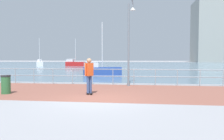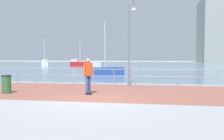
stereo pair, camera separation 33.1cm
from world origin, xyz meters
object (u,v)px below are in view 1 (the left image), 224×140
at_px(skateboarder, 89,73).
at_px(sailboat_blue, 101,70).
at_px(lamppost, 130,36).
at_px(sailboat_ivory, 40,63).
at_px(sailboat_navy, 75,63).
at_px(trash_bin, 6,84).

height_order(skateboarder, sailboat_blue, sailboat_blue).
bearing_deg(lamppost, sailboat_ivory, 123.37).
xyz_separation_m(lamppost, sailboat_navy, (-14.10, 34.46, -2.60)).
bearing_deg(sailboat_ivory, trash_bin, -66.62).
bearing_deg(skateboarder, lamppost, 64.51).
distance_m(sailboat_ivory, sailboat_blue, 31.73).
bearing_deg(trash_bin, sailboat_ivory, 113.38).
distance_m(skateboarder, trash_bin, 4.23).
xyz_separation_m(skateboarder, trash_bin, (-4.18, -0.25, -0.60)).
distance_m(trash_bin, sailboat_ivory, 41.24).
height_order(skateboarder, sailboat_navy, sailboat_navy).
height_order(sailboat_ivory, sailboat_navy, sailboat_ivory).
relative_size(sailboat_ivory, sailboat_blue, 1.16).
relative_size(skateboarder, sailboat_ivory, 0.28).
relative_size(skateboarder, trash_bin, 1.90).
bearing_deg(lamppost, skateboarder, -115.49).
xyz_separation_m(trash_bin, sailboat_navy, (-8.15, 38.44, 0.13)).
height_order(lamppost, sailboat_blue, lamppost).
xyz_separation_m(skateboarder, sailboat_ivory, (-20.54, 37.61, -0.46)).
distance_m(lamppost, skateboarder, 4.64).
height_order(trash_bin, sailboat_navy, sailboat_navy).
bearing_deg(sailboat_blue, sailboat_navy, 112.37).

